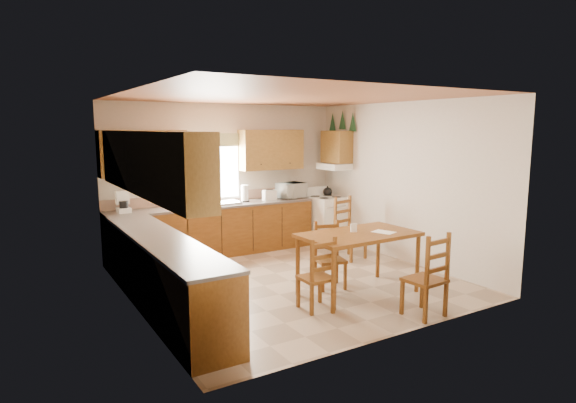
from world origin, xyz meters
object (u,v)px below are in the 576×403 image
stove (326,220)px  microwave (291,190)px  chair_near_right (425,274)px  dining_table (358,263)px  chair_far_left (330,256)px  chair_far_right (350,229)px  chair_near_left (316,273)px

stove → microwave: microwave is taller
microwave → chair_near_right: 4.01m
dining_table → chair_far_left: bearing=114.1°
chair_far_right → chair_far_left: bearing=-150.9°
chair_near_left → chair_far_left: 0.86m
stove → chair_far_right: 1.22m
stove → chair_near_right: (-1.18, -3.68, 0.06)m
stove → dining_table: 2.97m
chair_near_left → stove: bearing=-126.6°
microwave → chair_near_right: (-0.54, -3.94, -0.55)m
stove → dining_table: size_ratio=0.57×
dining_table → chair_near_left: chair_near_left is taller
microwave → chair_near_left: bearing=-127.9°
stove → chair_near_right: size_ratio=0.88×
chair_far_left → microwave: bearing=85.1°
chair_far_right → chair_near_left: bearing=-150.7°
chair_near_right → chair_far_left: (-0.36, 1.43, -0.05)m
microwave → chair_far_left: 2.73m
stove → chair_far_right: bearing=-110.1°
chair_near_left → chair_far_right: size_ratio=0.88×
chair_far_left → chair_far_right: bearing=56.1°
dining_table → chair_near_right: 1.06m
chair_near_right → chair_far_right: size_ratio=0.97×
microwave → chair_far_right: microwave is taller
chair_near_right → chair_far_left: 1.48m
dining_table → stove: bearing=61.8°
dining_table → chair_far_left: 0.44m
stove → chair_near_left: chair_near_left is taller
chair_near_right → stove: bearing=-111.8°
dining_table → chair_near_right: chair_near_right is taller
chair_near_left → chair_far_left: (0.64, 0.57, 0.00)m
stove → chair_far_left: 2.72m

